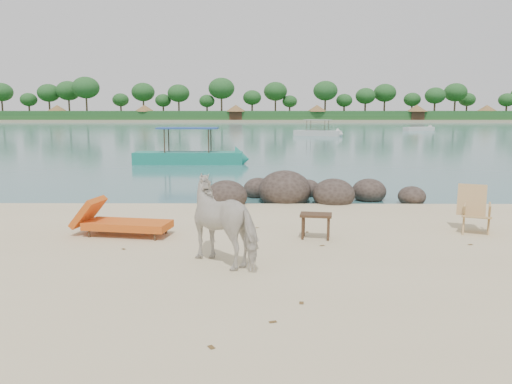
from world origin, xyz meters
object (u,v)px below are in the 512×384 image
Objects in this scene: boulders at (298,193)px; side_table at (316,228)px; boat_near at (188,133)px; deck_chair at (477,211)px; cow at (227,222)px; lounge_chair at (128,221)px.

side_table is (0.01, -4.68, 0.04)m from boulders.
boulders is at bearing -66.72° from boat_near.
boulders is 5.45m from deck_chair.
deck_chair is (5.21, 2.15, -0.23)m from cow.
boat_near is (-8.40, 15.39, 1.02)m from deck_chair.
cow is (-1.70, -6.31, 0.52)m from boulders.
cow is 17.85m from boat_near.
side_table is at bearing -89.83° from boulders.
lounge_chair reaches higher than side_table.
side_table is 0.63× the size of deck_chair.
boulders reaches higher than side_table.
cow is at bearing -79.92° from boat_near.
boat_near is (-4.88, 11.23, 1.31)m from boulders.
boulders is at bearing 153.77° from deck_chair.
deck_chair reaches higher than lounge_chair.
side_table is 3.94m from lounge_chair.
deck_chair is at bearing 17.58° from side_table.
boat_near is at bearing 142.16° from deck_chair.
cow is 5.65m from deck_chair.
cow is 1.73× the size of deck_chair.
boulders is 6.32× the size of deck_chair.
lounge_chair is at bearing -131.36° from boulders.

